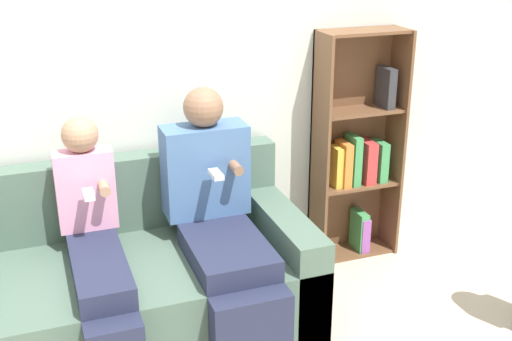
{
  "coord_description": "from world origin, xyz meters",
  "views": [
    {
      "loc": [
        -0.54,
        -2.31,
        1.96
      ],
      "look_at": [
        0.54,
        0.61,
        0.76
      ],
      "focal_mm": 45.0,
      "sensor_mm": 36.0,
      "label": 1
    }
  ],
  "objects_px": {
    "couch": "(120,285)",
    "adult_seated": "(219,214)",
    "bookshelf": "(357,155)",
    "child_seated": "(97,248)"
  },
  "relations": [
    {
      "from": "couch",
      "to": "bookshelf",
      "type": "xyz_separation_m",
      "value": [
        1.52,
        0.36,
        0.38
      ]
    },
    {
      "from": "child_seated",
      "to": "bookshelf",
      "type": "bearing_deg",
      "value": 16.35
    },
    {
      "from": "child_seated",
      "to": "bookshelf",
      "type": "relative_size",
      "value": 0.78
    },
    {
      "from": "bookshelf",
      "to": "child_seated",
      "type": "bearing_deg",
      "value": -163.65
    },
    {
      "from": "adult_seated",
      "to": "bookshelf",
      "type": "xyz_separation_m",
      "value": [
        1.01,
        0.44,
        0.04
      ]
    },
    {
      "from": "adult_seated",
      "to": "bookshelf",
      "type": "relative_size",
      "value": 0.85
    },
    {
      "from": "couch",
      "to": "adult_seated",
      "type": "relative_size",
      "value": 1.58
    },
    {
      "from": "adult_seated",
      "to": "bookshelf",
      "type": "height_order",
      "value": "bookshelf"
    },
    {
      "from": "adult_seated",
      "to": "child_seated",
      "type": "xyz_separation_m",
      "value": [
        -0.61,
        -0.04,
        -0.06
      ]
    },
    {
      "from": "bookshelf",
      "to": "adult_seated",
      "type": "bearing_deg",
      "value": -156.49
    }
  ]
}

